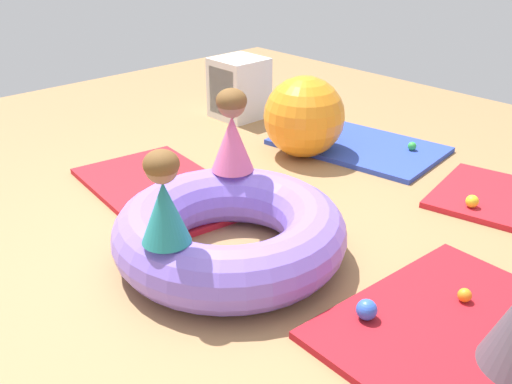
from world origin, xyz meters
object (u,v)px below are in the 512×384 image
Objects in this scene: play_ball_green at (412,146)px; play_ball_teal at (309,125)px; storage_cube at (237,88)px; play_ball_orange at (465,295)px; child_in_teal at (164,199)px; exercise_ball_large at (304,117)px; play_ball_blue at (367,310)px; play_ball_yellow at (472,201)px; inflatable_cushion at (230,232)px; play_ball_red at (193,184)px; child_in_pink at (232,131)px.

play_ball_green is 0.76× the size of play_ball_teal.
play_ball_orange is at bearing -21.00° from storage_cube.
child_in_teal reaches higher than exercise_ball_large.
play_ball_blue reaches higher than play_ball_yellow.
inflatable_cushion is 12.81× the size of play_ball_blue.
storage_cube reaches higher than play_ball_red.
child_in_teal is at bearing 36.25° from child_in_pink.
play_ball_teal reaches higher than play_ball_green.
child_in_teal is at bearing -47.88° from storage_cube.
exercise_ball_large is (-0.90, 1.95, -0.25)m from child_in_teal.
inflatable_cushion is 2.17m from play_ball_teal.
play_ball_green is at bearing 70.81° from play_ball_red.
child_in_teal reaches higher than inflatable_cushion.
play_ball_green is at bearing 130.90° from play_ball_orange.
inflatable_cushion is at bearing -24.01° from play_ball_red.
play_ball_red is at bearing -141.28° from play_ball_yellow.
child_in_teal is 5.20× the size of play_ball_teal.
play_ball_teal is 0.16× the size of storage_cube.
inflatable_cushion reaches higher than play_ball_green.
play_ball_blue reaches higher than play_ball_red.
child_in_teal is at bearing -42.86° from play_ball_red.
play_ball_blue is (1.11, -2.03, 0.02)m from play_ball_green.
child_in_teal is at bearing -135.55° from play_ball_orange.
play_ball_blue is at bearing -61.43° from play_ball_green.
inflatable_cushion is 0.91m from play_ball_blue.
play_ball_yellow is 1.47m from exercise_ball_large.
play_ball_yellow is 1.87m from play_ball_red.
play_ball_red is 1.13m from exercise_ball_large.
play_ball_yellow is at bearing 147.55° from child_in_pink.
child_in_teal reaches higher than play_ball_blue.
play_ball_blue is 0.18× the size of storage_cube.
play_ball_green is 0.99× the size of play_ball_orange.
play_ball_green is (0.15, 1.78, -0.52)m from child_in_pink.
play_ball_blue is at bearing -117.62° from play_ball_orange.
exercise_ball_large is 1.12m from storage_cube.
play_ball_yellow is 2.55m from storage_cube.
play_ball_teal is 0.83m from storage_cube.
play_ball_teal reaches higher than play_ball_red.
child_in_teal is 2.66m from play_ball_green.
play_ball_yellow is (1.75, -0.33, -0.00)m from play_ball_teal.
play_ball_blue is (0.90, 0.08, -0.08)m from inflatable_cushion.
child_in_pink is 1.64m from play_ball_yellow.
storage_cube reaches higher than play_ball_green.
play_ball_teal is 1.78m from play_ball_yellow.
inflatable_cushion reaches higher than play_ball_red.
child_in_pink is 7.32× the size of play_ball_orange.
child_in_teal reaches higher than play_ball_teal.
child_in_pink is 7.38× the size of play_ball_green.
play_ball_orange is 0.11× the size of exercise_ball_large.
exercise_ball_large is (-1.71, 1.39, 0.23)m from play_ball_blue.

